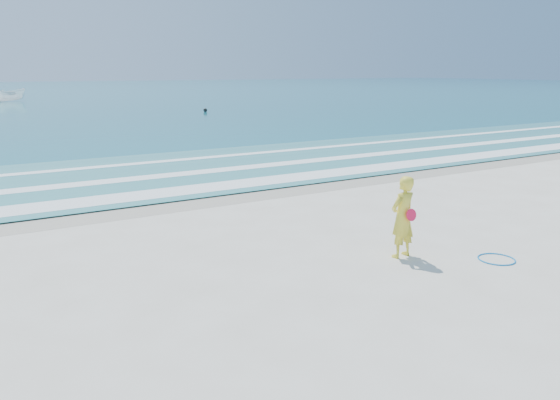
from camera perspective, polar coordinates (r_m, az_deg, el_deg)
ground at (r=10.34m, az=11.40°, el=-9.90°), size 400.00×400.00×0.00m
wet_sand at (r=17.68m, az=-8.54°, el=0.07°), size 400.00×2.40×0.00m
shallow at (r=22.28m, az=-13.52°, el=2.73°), size 400.00×10.00×0.01m
foam_near at (r=18.85m, az=-10.07°, el=1.00°), size 400.00×1.40×0.01m
foam_mid at (r=21.53m, az=-12.87°, el=2.42°), size 400.00×0.90×0.01m
foam_far at (r=24.65m, az=-15.31°, el=3.64°), size 400.00×0.60×0.01m
hoop at (r=12.91m, az=21.69°, el=-5.76°), size 1.02×1.02×0.03m
boat at (r=79.54m, az=-26.40°, el=9.80°), size 4.56×3.11×1.65m
buoy at (r=54.07m, az=-7.81°, el=9.29°), size 0.38×0.38×0.38m
woman at (r=12.24m, az=12.69°, el=-1.74°), size 0.72×0.53×1.83m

